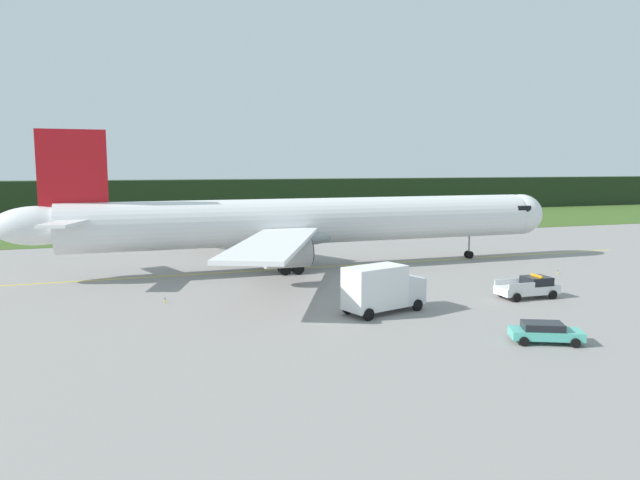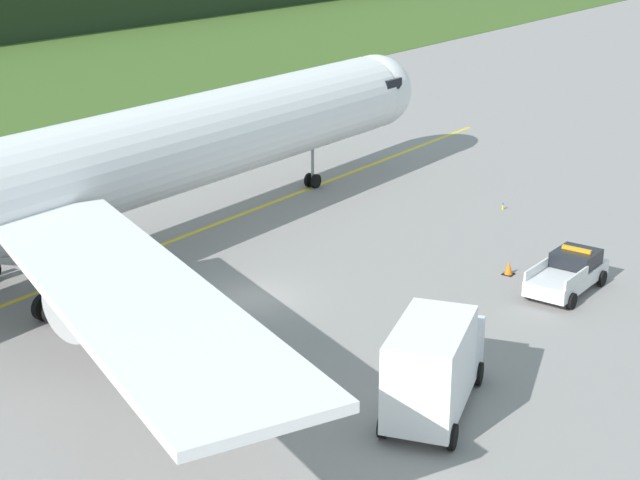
# 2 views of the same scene
# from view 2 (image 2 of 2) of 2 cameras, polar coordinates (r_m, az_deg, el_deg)

# --- Properties ---
(ground) EXTENTS (320.00, 320.00, 0.00)m
(ground) POSITION_cam_2_polar(r_m,az_deg,el_deg) (45.92, -3.96, -3.41)
(ground) COLOR gray
(taxiway_centerline_main) EXTENTS (83.13, 0.35, 0.01)m
(taxiway_centerline_main) POSITION_cam_2_polar(r_m,az_deg,el_deg) (49.81, -13.89, -2.11)
(taxiway_centerline_main) COLOR yellow
(taxiway_centerline_main) RESTS_ON ground
(airliner) EXTENTS (61.08, 46.04, 14.52)m
(airliner) POSITION_cam_2_polar(r_m,az_deg,el_deg) (47.80, -15.07, 3.23)
(airliner) COLOR white
(airliner) RESTS_ON ground
(ops_pickup_truck) EXTENTS (5.28, 2.45, 1.94)m
(ops_pickup_truck) POSITION_cam_2_polar(r_m,az_deg,el_deg) (47.91, 14.18, -1.84)
(ops_pickup_truck) COLOR silver
(ops_pickup_truck) RESTS_ON ground
(catering_truck) EXTENTS (6.99, 4.24, 3.79)m
(catering_truck) POSITION_cam_2_polar(r_m,az_deg,el_deg) (35.57, 6.60, -7.11)
(catering_truck) COLOR silver
(catering_truck) RESTS_ON ground
(apron_cone) EXTENTS (0.54, 0.54, 0.68)m
(apron_cone) POSITION_cam_2_polar(r_m,az_deg,el_deg) (49.51, 10.84, -1.61)
(apron_cone) COLOR black
(apron_cone) RESTS_ON ground
(taxiway_edge_light_east) EXTENTS (0.12, 0.12, 0.41)m
(taxiway_edge_light_east) POSITION_cam_2_polar(r_m,az_deg,el_deg) (59.94, 10.52, 1.95)
(taxiway_edge_light_east) COLOR yellow
(taxiway_edge_light_east) RESTS_ON ground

